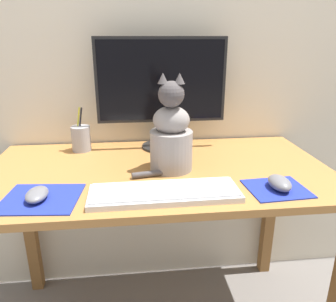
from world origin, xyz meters
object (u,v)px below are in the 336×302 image
computer_mouse_right (280,183)px  cat (171,135)px  computer_mouse_left (37,194)px  keyboard (164,193)px  pen_cup (81,138)px  monitor (161,87)px

computer_mouse_right → cat: 0.39m
computer_mouse_left → computer_mouse_right: size_ratio=0.96×
keyboard → computer_mouse_left: 0.37m
computer_mouse_right → pen_cup: bearing=145.8°
cat → pen_cup: 0.43m
pen_cup → computer_mouse_left: bearing=-98.9°
keyboard → computer_mouse_right: bearing=-0.1°
keyboard → computer_mouse_right: (0.36, 0.00, 0.01)m
monitor → computer_mouse_right: size_ratio=5.09×
monitor → computer_mouse_left: monitor is taller
monitor → pen_cup: bearing=-179.7°
computer_mouse_right → pen_cup: pen_cup is taller
monitor → cat: 0.28m
computer_mouse_right → cat: (-0.32, 0.21, 0.10)m
computer_mouse_left → pen_cup: 0.45m
computer_mouse_left → computer_mouse_right: computer_mouse_right is taller
cat → pen_cup: cat is taller
keyboard → cat: bearing=77.1°
monitor → pen_cup: 0.40m
pen_cup → cat: bearing=-35.3°
monitor → computer_mouse_right: 0.61m
monitor → keyboard: bearing=-94.5°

